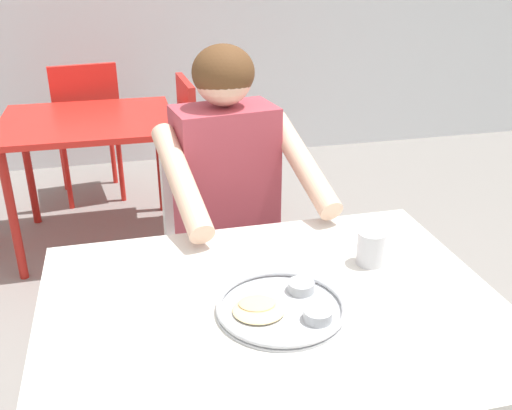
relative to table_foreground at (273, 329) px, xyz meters
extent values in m
cube|color=silver|center=(0.00, 0.00, 0.06)|extent=(1.11, 0.85, 0.03)
cylinder|color=#B2B2B7|center=(-0.49, 0.36, -0.31)|extent=(0.04, 0.04, 0.70)
cylinder|color=#B2B2B7|center=(0.49, 0.36, -0.31)|extent=(0.04, 0.04, 0.70)
cylinder|color=#B7BABF|center=(0.01, -0.03, 0.08)|extent=(0.31, 0.31, 0.01)
torus|color=#B7BABF|center=(0.01, -0.03, 0.09)|extent=(0.31, 0.31, 0.01)
cylinder|color=#B2B5BA|center=(0.08, -0.09, 0.09)|extent=(0.07, 0.07, 0.03)
cylinder|color=#C65119|center=(0.08, -0.09, 0.10)|extent=(0.06, 0.06, 0.01)
cylinder|color=#B2B5BA|center=(0.08, 0.03, 0.09)|extent=(0.07, 0.07, 0.03)
cylinder|color=#9E4714|center=(0.08, 0.03, 0.10)|extent=(0.06, 0.06, 0.01)
ellipsoid|color=#E5C689|center=(-0.04, -0.03, 0.09)|extent=(0.13, 0.13, 0.01)
ellipsoid|color=#E3BD82|center=(-0.04, -0.01, 0.09)|extent=(0.10, 0.08, 0.01)
cylinder|color=silver|center=(0.30, 0.13, 0.12)|extent=(0.07, 0.07, 0.09)
cylinder|color=#593319|center=(0.30, 0.13, 0.15)|extent=(0.06, 0.06, 0.02)
cube|color=silver|center=(0.02, 0.77, -0.22)|extent=(0.45, 0.44, 0.04)
cube|color=silver|center=(0.00, 0.95, 0.01)|extent=(0.38, 0.09, 0.42)
cylinder|color=silver|center=(0.20, 0.64, -0.45)|extent=(0.03, 0.03, 0.42)
cylinder|color=silver|center=(-0.11, 0.59, -0.45)|extent=(0.03, 0.03, 0.42)
cylinder|color=silver|center=(0.16, 0.94, -0.45)|extent=(0.03, 0.03, 0.42)
cylinder|color=silver|center=(-0.15, 0.90, -0.45)|extent=(0.03, 0.03, 0.42)
cylinder|color=#292929|center=(0.23, 0.34, -0.43)|extent=(0.10, 0.10, 0.45)
cylinder|color=#292929|center=(0.20, 0.54, -0.16)|extent=(0.18, 0.41, 0.12)
cylinder|color=#292929|center=(-0.07, 0.30, -0.43)|extent=(0.10, 0.10, 0.45)
cylinder|color=#292929|center=(-0.10, 0.50, -0.16)|extent=(0.18, 0.41, 0.12)
cube|color=#B23F4C|center=(0.02, 0.72, 0.10)|extent=(0.37, 0.25, 0.54)
cylinder|color=beige|center=(0.25, 0.57, 0.21)|extent=(0.14, 0.46, 0.25)
cylinder|color=beige|center=(-0.15, 0.51, 0.21)|extent=(0.14, 0.46, 0.25)
sphere|color=beige|center=(0.02, 0.72, 0.47)|extent=(0.19, 0.19, 0.19)
ellipsoid|color=brown|center=(0.02, 0.72, 0.49)|extent=(0.21, 0.20, 0.18)
cube|color=red|center=(-0.48, 1.88, 0.03)|extent=(0.88, 0.77, 0.03)
cylinder|color=#AD1E18|center=(-0.86, 1.56, -0.32)|extent=(0.04, 0.04, 0.68)
cylinder|color=#AD1E18|center=(-0.11, 1.56, -0.32)|extent=(0.04, 0.04, 0.68)
cylinder|color=#AD1E18|center=(-0.86, 2.21, -0.32)|extent=(0.04, 0.04, 0.68)
cylinder|color=#AD1E18|center=(-0.11, 2.21, -0.32)|extent=(0.04, 0.04, 0.68)
cube|color=red|center=(0.24, 1.91, -0.23)|extent=(0.46, 0.45, 0.04)
cube|color=red|center=(0.03, 1.90, 0.01)|extent=(0.06, 0.41, 0.43)
cylinder|color=red|center=(0.41, 2.09, -0.45)|extent=(0.03, 0.03, 0.41)
cylinder|color=red|center=(0.42, 1.74, -0.45)|extent=(0.03, 0.03, 0.41)
cylinder|color=red|center=(0.05, 2.07, -0.45)|extent=(0.03, 0.03, 0.41)
cylinder|color=red|center=(0.07, 1.73, -0.45)|extent=(0.03, 0.03, 0.41)
cube|color=red|center=(-0.53, 2.56, -0.22)|extent=(0.46, 0.46, 0.04)
cube|color=red|center=(-0.51, 2.37, 0.02)|extent=(0.39, 0.09, 0.44)
cylinder|color=red|center=(-0.72, 2.70, -0.45)|extent=(0.03, 0.03, 0.42)
cylinder|color=red|center=(-0.39, 2.75, -0.45)|extent=(0.03, 0.03, 0.42)
cylinder|color=red|center=(-0.67, 2.37, -0.45)|extent=(0.03, 0.03, 0.42)
cylinder|color=red|center=(-0.35, 2.42, -0.45)|extent=(0.03, 0.03, 0.42)
camera|label=1|loc=(-0.31, -1.10, 0.86)|focal=39.86mm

